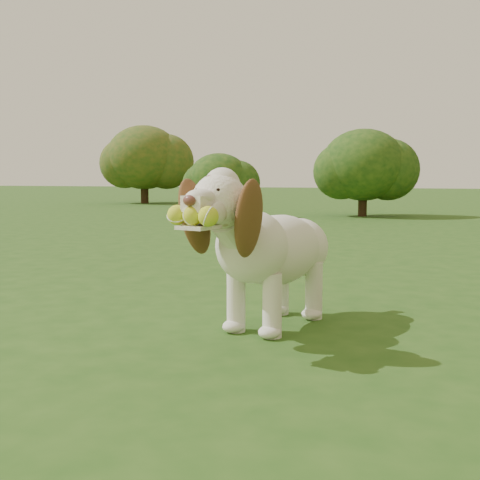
% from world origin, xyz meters
% --- Properties ---
extents(ground, '(80.00, 80.00, 0.00)m').
position_xyz_m(ground, '(0.00, 0.00, 0.00)').
color(ground, '#234B15').
rests_on(ground, ground).
extents(dog, '(0.62, 1.30, 0.85)m').
position_xyz_m(dog, '(0.09, -0.37, 0.45)').
color(dog, white).
rests_on(dog, ground).
extents(shrub_a, '(1.22, 1.22, 1.27)m').
position_xyz_m(shrub_a, '(-3.44, 7.64, 0.75)').
color(shrub_a, '#382314').
rests_on(shrub_a, ground).
extents(shrub_b, '(1.71, 1.71, 1.77)m').
position_xyz_m(shrub_b, '(-0.84, 9.03, 1.04)').
color(shrub_b, '#382314').
rests_on(shrub_b, ground).
extents(shrub_g, '(2.27, 2.27, 2.35)m').
position_xyz_m(shrub_g, '(-8.01, 12.87, 1.38)').
color(shrub_g, '#382314').
rests_on(shrub_g, ground).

